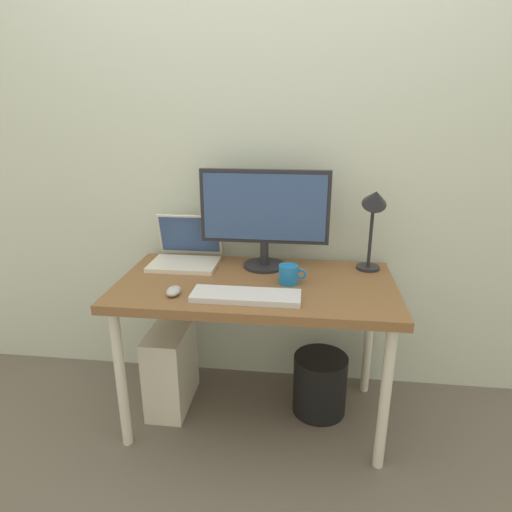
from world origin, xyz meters
TOP-DOWN VIEW (x-y plane):
  - ground_plane at (0.00, 0.00)m, footprint 6.00×6.00m
  - back_wall at (0.00, 0.38)m, footprint 4.40×0.04m
  - desk at (0.00, 0.00)m, footprint 1.22×0.65m
  - monitor at (0.02, 0.19)m, footprint 0.60×0.20m
  - laptop at (-0.37, 0.21)m, footprint 0.32×0.27m
  - desk_lamp at (0.51, 0.19)m, footprint 0.11×0.16m
  - keyboard at (-0.02, -0.18)m, footprint 0.44×0.14m
  - mouse at (-0.32, -0.18)m, footprint 0.06×0.09m
  - coffee_mug at (0.14, 0.00)m, footprint 0.12×0.09m
  - computer_tower at (-0.43, 0.04)m, footprint 0.18×0.36m
  - wastebasket at (0.31, 0.07)m, footprint 0.26×0.26m

SIDE VIEW (x-z plane):
  - ground_plane at x=0.00m, z-range 0.00..0.00m
  - wastebasket at x=0.31m, z-range 0.00..0.30m
  - computer_tower at x=-0.43m, z-range 0.00..0.42m
  - desk at x=0.00m, z-range 0.28..0.99m
  - keyboard at x=-0.02m, z-range 0.70..0.73m
  - mouse at x=-0.32m, z-range 0.70..0.74m
  - coffee_mug at x=0.14m, z-range 0.70..0.79m
  - laptop at x=-0.37m, z-range 0.65..0.87m
  - monitor at x=0.02m, z-range 0.74..1.20m
  - desk_lamp at x=0.51m, z-range 0.79..1.20m
  - back_wall at x=0.00m, z-range 0.00..2.60m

